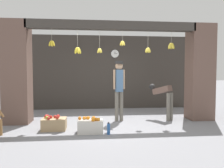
% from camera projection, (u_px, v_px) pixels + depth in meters
% --- Properties ---
extents(ground_plane, '(60.00, 60.00, 0.00)m').
position_uv_depth(ground_plane, '(113.00, 123.00, 6.12)').
color(ground_plane, gray).
extents(shop_back_wall, '(6.64, 0.12, 2.85)m').
position_uv_depth(shop_back_wall, '(106.00, 72.00, 8.56)').
color(shop_back_wall, '#38332D').
rests_on(shop_back_wall, ground_plane).
extents(shop_pillar_left, '(0.70, 0.60, 2.85)m').
position_uv_depth(shop_pillar_left, '(17.00, 72.00, 6.07)').
color(shop_pillar_left, brown).
rests_on(shop_pillar_left, ground_plane).
extents(shop_pillar_right, '(0.70, 0.60, 2.85)m').
position_uv_depth(shop_pillar_right, '(200.00, 72.00, 6.61)').
color(shop_pillar_right, brown).
rests_on(shop_pillar_right, ground_plane).
extents(storefront_awning, '(4.74, 0.25, 0.92)m').
position_uv_depth(storefront_awning, '(113.00, 27.00, 6.09)').
color(storefront_awning, '#3D3833').
extents(shopkeeper, '(0.34, 0.30, 1.75)m').
position_uv_depth(shopkeeper, '(119.00, 85.00, 6.36)').
color(shopkeeper, '#6B665B').
rests_on(shopkeeper, ground_plane).
extents(worker_stooping, '(0.59, 0.73, 1.06)m').
position_uv_depth(worker_stooping, '(163.00, 96.00, 6.61)').
color(worker_stooping, '#6B665B').
rests_on(worker_stooping, ground_plane).
extents(fruit_crate_oranges, '(0.59, 0.41, 0.37)m').
position_uv_depth(fruit_crate_oranges, '(90.00, 126.00, 5.16)').
color(fruit_crate_oranges, silver).
rests_on(fruit_crate_oranges, ground_plane).
extents(fruit_crate_apples, '(0.58, 0.42, 0.36)m').
position_uv_depth(fruit_crate_apples, '(54.00, 124.00, 5.41)').
color(fruit_crate_apples, tan).
rests_on(fruit_crate_apples, ground_plane).
extents(water_bottle, '(0.07, 0.07, 0.28)m').
position_uv_depth(water_bottle, '(109.00, 129.00, 5.01)').
color(water_bottle, '#2D60AD').
rests_on(water_bottle, ground_plane).
extents(wall_clock, '(0.32, 0.03, 0.32)m').
position_uv_depth(wall_clock, '(115.00, 54.00, 8.48)').
color(wall_clock, black).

